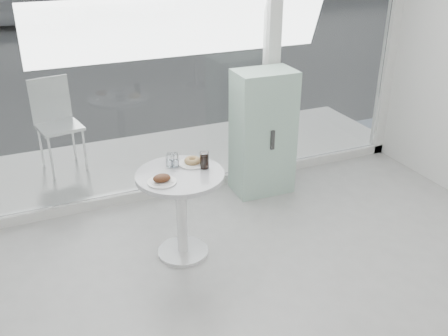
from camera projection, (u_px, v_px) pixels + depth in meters
name	position (u px, v px, depth m)	size (l,w,h in m)	color
storefront	(196.00, 26.00, 4.71)	(5.00, 0.14, 3.00)	white
main_table	(181.00, 197.00, 4.10)	(0.72, 0.72, 0.77)	white
patio_deck	(171.00, 157.00, 6.07)	(5.60, 1.60, 0.05)	white
street	(55.00, 14.00, 16.16)	(40.00, 24.00, 0.00)	#3B3B3B
mint_cabinet	(263.00, 133.00, 5.11)	(0.61, 0.43, 1.30)	#A1CEB7
patio_chair	(56.00, 118.00, 5.55)	(0.52, 0.52, 1.03)	white
plate_fritter	(162.00, 179.00, 3.85)	(0.23, 0.23, 0.07)	white
plate_donut	(192.00, 162.00, 4.15)	(0.24, 0.24, 0.06)	white
water_tumbler_a	(170.00, 161.00, 4.10)	(0.07, 0.07, 0.11)	white
water_tumbler_b	(175.00, 161.00, 4.10)	(0.07, 0.07, 0.11)	white
cola_glass	(204.00, 160.00, 4.06)	(0.07, 0.07, 0.14)	white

